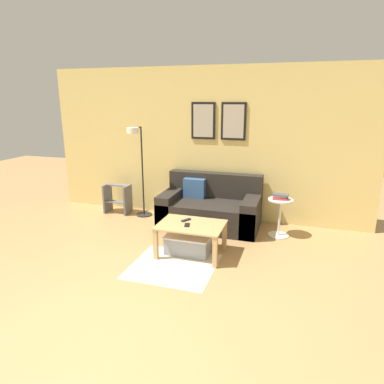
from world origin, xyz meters
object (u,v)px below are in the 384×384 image
book_stack (281,197)px  coffee_table (191,230)px  side_table (280,214)px  cell_phone (187,225)px  couch (210,209)px  floor_lamp (138,161)px  step_stool (117,198)px  remote_control (186,220)px  storage_bin (188,244)px

book_stack → coffee_table: bearing=-136.2°
side_table → cell_phone: 1.55m
coffee_table → book_stack: 1.51m
couch → coffee_table: bearing=-88.6°
floor_lamp → step_stool: (-0.52, 0.16, -0.74)m
couch → step_stool: size_ratio=3.04×
remote_control → cell_phone: 0.18m
floor_lamp → cell_phone: (1.25, -1.17, -0.58)m
cell_phone → step_stool: bearing=128.1°
coffee_table → cell_phone: 0.11m
storage_bin → cell_phone: (0.01, -0.08, 0.30)m
floor_lamp → couch: bearing=0.8°
coffee_table → remote_control: (-0.11, 0.11, 0.09)m
couch → remote_control: couch is taller
floor_lamp → book_stack: (2.37, -0.08, -0.40)m
step_stool → coffee_table: bearing=-34.9°
couch → storage_bin: couch is taller
couch → floor_lamp: (-1.27, -0.02, 0.73)m
floor_lamp → remote_control: (1.19, -1.01, -0.58)m
remote_control → cell_phone: bearing=-35.7°
remote_control → floor_lamp: bearing=171.2°
storage_bin → remote_control: remote_control is taller
coffee_table → step_stool: size_ratio=1.67×
storage_bin → remote_control: (-0.06, 0.09, 0.31)m
side_table → couch: bearing=174.3°
side_table → remote_control: side_table is taller
cell_phone → remote_control: bearing=97.7°
step_stool → couch: bearing=-4.4°
book_stack → floor_lamp: bearing=178.1°
coffee_table → remote_control: size_ratio=5.78×
coffee_table → remote_control: 0.17m
cell_phone → book_stack: bearing=29.2°
book_stack → cell_phone: 1.57m
storage_bin → side_table: size_ratio=1.04×
remote_control → cell_phone: size_ratio=1.07×
book_stack → cell_phone: book_stack is taller
remote_control → step_stool: (-1.71, 1.16, -0.16)m
book_stack → step_stool: 2.92m
couch → floor_lamp: 1.46m
coffee_table → side_table: side_table is taller
storage_bin → step_stool: size_ratio=1.16×
coffee_table → floor_lamp: (-1.29, 1.11, 0.67)m
book_stack → step_stool: size_ratio=0.46×
couch → storage_bin: 1.12m
couch → book_stack: couch is taller
book_stack → cell_phone: size_ratio=1.72×
floor_lamp → step_stool: 0.92m
side_table → step_stool: (-2.89, 0.25, -0.07)m
couch → storage_bin: bearing=-91.1°
coffee_table → side_table: 1.48m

